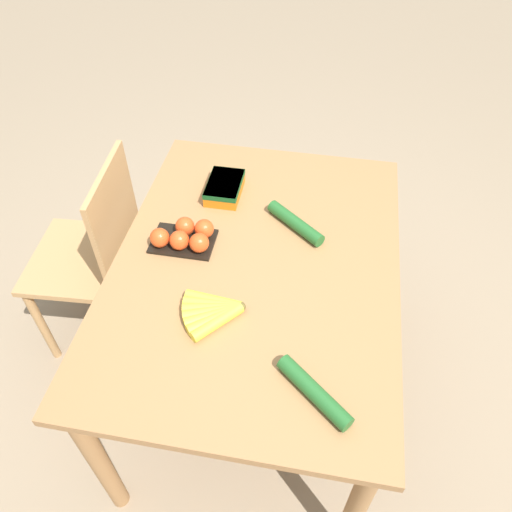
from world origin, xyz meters
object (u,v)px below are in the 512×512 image
cucumber_near (314,392)px  cucumber_far (295,223)px  chair (96,256)px  banana_bunch (214,311)px  carrot_bag (225,187)px  tomato_pack (185,236)px

cucumber_near → cucumber_far: 0.64m
chair → banana_bunch: (-0.39, -0.60, 0.28)m
carrot_bag → cucumber_near: 0.86m
cucumber_near → cucumber_far: bearing=11.4°
chair → banana_bunch: chair is taller
banana_bunch → tomato_pack: 0.32m
tomato_pack → carrot_bag: size_ratio=1.19×
tomato_pack → banana_bunch: bearing=-149.2°
chair → banana_bunch: bearing=53.1°
tomato_pack → cucumber_far: 0.38m
chair → cucumber_far: bearing=88.0°
tomato_pack → carrot_bag: 0.29m
carrot_bag → cucumber_far: 0.31m
chair → tomato_pack: 0.54m
carrot_bag → banana_bunch: bearing=-170.6°
carrot_bag → tomato_pack: bearing=165.7°
cucumber_far → carrot_bag: bearing=64.1°
banana_bunch → carrot_bag: bearing=9.4°
chair → carrot_bag: (0.16, -0.51, 0.30)m
banana_bunch → tomato_pack: bearing=30.8°
cucumber_near → cucumber_far: size_ratio=1.00×
cucumber_near → tomato_pack: bearing=44.8°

